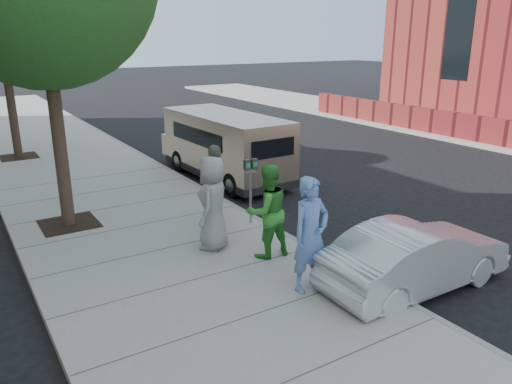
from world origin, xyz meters
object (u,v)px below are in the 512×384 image
(person_green_shirt, at_px, (267,211))
(person_gray_shirt, at_px, (213,203))
(person_officer, at_px, (310,235))
(person_striped_polo, at_px, (216,185))
(parking_meter, at_px, (251,177))
(sedan, at_px, (416,257))
(van, at_px, (224,145))

(person_green_shirt, xyz_separation_m, person_gray_shirt, (-0.67, 0.88, 0.03))
(person_officer, bearing_deg, person_gray_shirt, 99.43)
(person_gray_shirt, height_order, person_striped_polo, person_gray_shirt)
(parking_meter, relative_size, person_striped_polo, 0.82)
(person_green_shirt, bearing_deg, parking_meter, -109.21)
(person_officer, bearing_deg, person_green_shirt, 81.23)
(sedan, xyz_separation_m, person_green_shirt, (-1.58, 2.18, 0.45))
(van, relative_size, sedan, 1.50)
(person_officer, height_order, person_gray_shirt, person_officer)
(van, bearing_deg, parking_meter, -112.75)
(sedan, relative_size, person_gray_shirt, 1.93)
(person_striped_polo, bearing_deg, sedan, 54.55)
(person_gray_shirt, distance_m, person_striped_polo, 1.34)
(van, distance_m, person_green_shirt, 6.06)
(sedan, xyz_separation_m, person_officer, (-1.71, 0.72, 0.52))
(person_gray_shirt, bearing_deg, person_green_shirt, 81.32)
(person_green_shirt, distance_m, person_striped_polo, 2.04)
(parking_meter, distance_m, person_officer, 3.18)
(sedan, xyz_separation_m, person_striped_polo, (-1.58, 4.21, 0.46))
(sedan, bearing_deg, person_striped_polo, 20.96)
(parking_meter, relative_size, person_officer, 0.77)
(sedan, relative_size, person_green_shirt, 2.00)
(van, height_order, person_officer, person_officer)
(van, bearing_deg, person_striped_polo, -122.97)
(parking_meter, xyz_separation_m, person_green_shirt, (-0.64, -1.63, -0.17))
(parking_meter, relative_size, person_gray_shirt, 0.80)
(sedan, relative_size, person_striped_polo, 1.99)
(van, bearing_deg, person_officer, -109.78)
(person_striped_polo, bearing_deg, person_green_shirt, 34.16)
(parking_meter, relative_size, sedan, 0.41)
(van, relative_size, person_gray_shirt, 2.90)
(person_striped_polo, bearing_deg, person_officer, 31.93)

